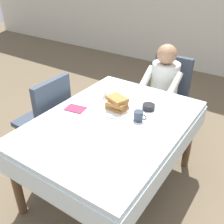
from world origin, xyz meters
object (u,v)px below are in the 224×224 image
Objects in this scene: chair_diner at (168,91)px; syrup_pitcher at (105,95)px; chair_left_side at (48,115)px; cup_coffee at (139,116)px; diner_person at (163,85)px; plate_breakfast at (116,110)px; fork_left_of_plate at (97,105)px; breakfast_stack at (117,103)px; bowl_butter at (149,107)px; dining_table_main at (112,130)px; knife_right_of_plate at (134,118)px; spoon_near_edge at (98,127)px.

syrup_pitcher is at bearing 73.06° from chair_diner.
cup_coffee is (0.95, 0.12, 0.25)m from chair_left_side.
diner_person is 1.28m from chair_left_side.
chair_diner is 1.40m from chair_left_side.
plate_breakfast is 1.56× the size of fork_left_of_plate.
plate_breakfast is 0.19m from fork_left_of_plate.
breakfast_stack is 0.25m from syrup_pitcher.
diner_person is 10.18× the size of bowl_butter.
bowl_butter is at bearing 38.24° from breakfast_stack.
diner_person is 4.00× the size of plate_breakfast.
cup_coffee is 0.43m from fork_left_of_plate.
cup_coffee is at bearing 99.54° from chair_diner.
dining_table_main is 7.49× the size of breakfast_stack.
breakfast_stack reaches higher than syrup_pitcher.
plate_breakfast is 2.55× the size of bowl_butter.
syrup_pitcher is 0.43m from knife_right_of_plate.
bowl_butter reaches higher than spoon_near_edge.
syrup_pitcher is (-0.44, 0.16, -0.01)m from cup_coffee.
dining_table_main is at bearing 129.61° from knife_right_of_plate.
diner_person reaches higher than knife_right_of_plate.
chair_diner is at bearing -33.46° from chair_left_side.
plate_breakfast reaches higher than knife_right_of_plate.
bowl_butter reaches higher than dining_table_main.
syrup_pitcher reaches higher than fork_left_of_plate.
diner_person is at bearing 89.89° from spoon_near_edge.
diner_person is at bearing 90.00° from chair_diner.
chair_diner is 8.23× the size of cup_coffee.
diner_person is 0.86m from breakfast_stack.
bowl_butter is at bearing -64.33° from fork_left_of_plate.
knife_right_of_plate is (0.40, -0.15, -0.04)m from syrup_pitcher.
dining_table_main is 0.17m from spoon_near_edge.
knife_right_of_plate and spoon_near_edge have the same top height.
knife_right_of_plate reaches higher than dining_table_main.
chair_left_side is at bearing -160.18° from bowl_butter.
fork_left_of_plate and knife_right_of_plate have the same top height.
diner_person reaches higher than fork_left_of_plate.
bowl_butter is 0.20m from knife_right_of_plate.
spoon_near_edge is (-0.17, -0.27, 0.00)m from knife_right_of_plate.
diner_person is at bearing 89.86° from dining_table_main.
dining_table_main is at bearing -71.06° from breakfast_stack.
spoon_near_edge is at bearing 142.21° from knife_right_of_plate.
syrup_pitcher is (-0.43, -0.05, 0.02)m from bowl_butter.
syrup_pitcher reaches higher than dining_table_main.
dining_table_main is at bearing -145.10° from cup_coffee.
knife_right_of_plate is at bearing -8.88° from breakfast_stack.
cup_coffee reaches higher than syrup_pitcher.
diner_person is 14.00× the size of syrup_pitcher.
bowl_butter is 1.38× the size of syrup_pitcher.
plate_breakfast is 0.29m from spoon_near_edge.
fork_left_of_plate is at bearing -173.99° from plate_breakfast.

